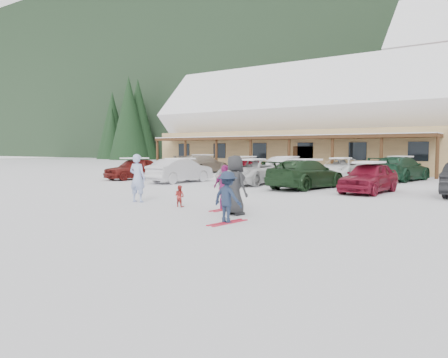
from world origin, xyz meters
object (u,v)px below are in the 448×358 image
Objects in this scene: toddler_red at (180,196)px; bystander_dark at (235,185)px; parked_car_7 at (203,164)px; parked_car_4 at (369,177)px; child_magenta at (225,187)px; parked_car_10 at (341,168)px; child_navy at (228,197)px; parked_car_8 at (245,166)px; adult_skier at (137,178)px; parked_car_1 at (180,170)px; parked_car_3 at (306,174)px; day_lodge at (306,128)px; parked_car_0 at (135,169)px; parked_car_11 at (400,169)px; parked_car_9 at (288,167)px; parked_car_2 at (252,172)px.

bystander_dark is (2.54, -0.39, 0.53)m from toddler_red.
parked_car_4 is at bearing 153.71° from parked_car_7.
parked_car_10 is (-2.08, 16.43, -0.05)m from child_magenta.
parked_car_8 is at bearing -52.37° from child_navy.
adult_skier is 0.44× the size of parked_car_8.
parked_car_3 is (7.77, 0.55, 0.02)m from parked_car_1.
parked_car_7 is (-14.73, 17.44, -0.15)m from bystander_dark.
parked_car_0 is at bearing -100.58° from day_lodge.
child_navy is 0.34× the size of parked_car_0.
parked_car_11 reaches higher than toddler_red.
parked_car_9 is (2.89, 8.26, 0.01)m from parked_car_1.
parked_car_1 is at bearing -53.02° from toddler_red.
parked_car_0 is 8.51m from parked_car_7.
parked_car_3 is at bearing 10.21° from parked_car_0.
parked_car_8 is at bearing 173.49° from parked_car_7.
bystander_dark is at bearing 162.80° from adult_skier.
parked_car_4 is (0.69, 10.30, -0.00)m from child_navy.
parked_car_3 is (8.41, -18.54, -3.21)m from day_lodge.
parked_car_7 reaches higher than parked_car_10.
bystander_dark is 0.44× the size of parked_car_4.
parked_car_9 is (-8.12, 8.04, 0.01)m from parked_car_4.
parked_car_3 is at bearing -171.57° from parked_car_1.
parked_car_3 reaches higher than parked_car_8.
parked_car_8 reaches higher than child_navy.
child_magenta is 0.34× the size of parked_car_1.
parked_car_2 is at bearing 104.21° from parked_car_9.
toddler_red is 14.17m from parked_car_0.
toddler_red is 0.15× the size of parked_car_10.
parked_car_9 is at bearing -68.49° from child_magenta.
toddler_red is 20.97m from parked_car_7.
parked_car_3 reaches higher than parked_car_0.
parked_car_8 is at bearing -68.36° from toddler_red.
day_lodge is 29.80m from bystander_dark.
parked_car_3 is (3.63, -0.76, 0.03)m from parked_car_2.
adult_skier is 0.44× the size of parked_car_4.
parked_car_7 reaches higher than parked_car_1.
parked_car_0 is 16.85m from parked_car_11.
parked_car_9 is at bearing 138.74° from parked_car_4.
adult_skier is at bearing -78.47° from day_lodge.
toddler_red is 0.15× the size of parked_car_7.
bystander_dark is at bearing 167.82° from toddler_red.
parked_car_2 is (-4.62, 9.28, -0.03)m from child_magenta.
parked_car_0 is 4.16m from parked_car_1.
bystander_dark is 16.47m from parked_car_0.
bystander_dark is at bearing 97.06° from parked_car_11.
toddler_red is at bearing -28.48° from parked_car_0.
adult_skier is 1.29× the size of child_navy.
child_magenta is 0.36× the size of parked_car_0.
parked_car_2 reaches higher than parked_car_4.
parked_car_10 is at bearing -74.13° from parked_car_3.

